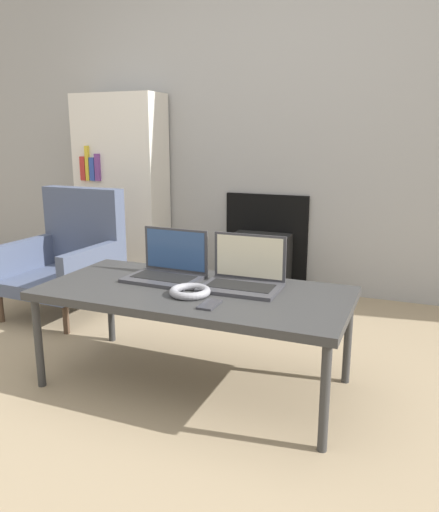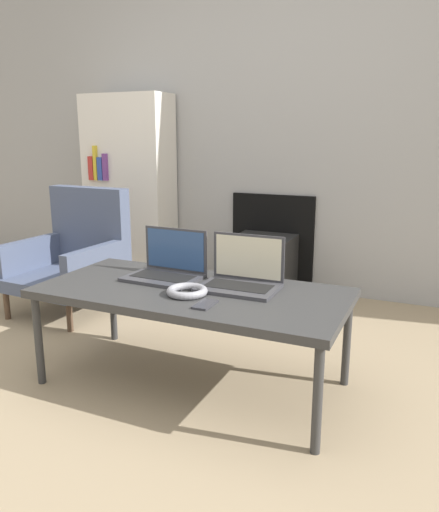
{
  "view_description": "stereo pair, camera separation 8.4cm",
  "coord_description": "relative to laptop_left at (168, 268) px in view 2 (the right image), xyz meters",
  "views": [
    {
      "loc": [
        0.9,
        -1.52,
        1.11
      ],
      "look_at": [
        0.0,
        0.67,
        0.54
      ],
      "focal_mm": 35.0,
      "sensor_mm": 36.0,
      "label": 1
    },
    {
      "loc": [
        0.97,
        -1.49,
        1.11
      ],
      "look_at": [
        0.0,
        0.67,
        0.54
      ],
      "focal_mm": 35.0,
      "sensor_mm": 36.0,
      "label": 2
    }
  ],
  "objects": [
    {
      "name": "ground_plane",
      "position": [
        0.19,
        -0.49,
        -0.5
      ],
      "size": [
        14.0,
        14.0,
        0.0
      ],
      "primitive_type": "plane",
      "color": "#998466"
    },
    {
      "name": "wall_back",
      "position": [
        0.19,
        1.51,
        0.79
      ],
      "size": [
        7.0,
        0.08,
        2.6
      ],
      "color": "#999999",
      "rests_on": "ground_plane"
    },
    {
      "name": "table",
      "position": [
        0.19,
        -0.12,
        -0.08
      ],
      "size": [
        1.36,
        0.64,
        0.45
      ],
      "color": "#333333",
      "rests_on": "ground_plane"
    },
    {
      "name": "laptop_left",
      "position": [
        0.0,
        0.0,
        0.0
      ],
      "size": [
        0.35,
        0.26,
        0.23
      ],
      "rotation": [
        0.0,
        0.0,
        -0.04
      ],
      "color": "#38383D",
      "rests_on": "table"
    },
    {
      "name": "laptop_right",
      "position": [
        0.38,
        0.0,
        0.0
      ],
      "size": [
        0.34,
        0.25,
        0.23
      ],
      "rotation": [
        0.0,
        0.0,
        0.01
      ],
      "color": "#38383D",
      "rests_on": "table"
    },
    {
      "name": "headphones",
      "position": [
        0.21,
        -0.2,
        -0.03
      ],
      "size": [
        0.18,
        0.18,
        0.03
      ],
      "color": "gray",
      "rests_on": "table"
    },
    {
      "name": "phone",
      "position": [
        0.34,
        -0.29,
        -0.04
      ],
      "size": [
        0.06,
        0.12,
        0.01
      ],
      "color": "#333338",
      "rests_on": "table"
    },
    {
      "name": "tv",
      "position": [
        0.04,
        1.26,
        -0.29
      ],
      "size": [
        0.41,
        0.4,
        0.42
      ],
      "color": "black",
      "rests_on": "ground_plane"
    },
    {
      "name": "armchair",
      "position": [
        -0.99,
        0.52,
        -0.14
      ],
      "size": [
        0.62,
        0.65,
        0.78
      ],
      "rotation": [
        0.0,
        0.0,
        -0.04
      ],
      "color": "#47516B",
      "rests_on": "ground_plane"
    },
    {
      "name": "bookshelf",
      "position": [
        -1.09,
        1.31,
        0.21
      ],
      "size": [
        0.68,
        0.32,
        1.42
      ],
      "color": "silver",
      "rests_on": "ground_plane"
    }
  ]
}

